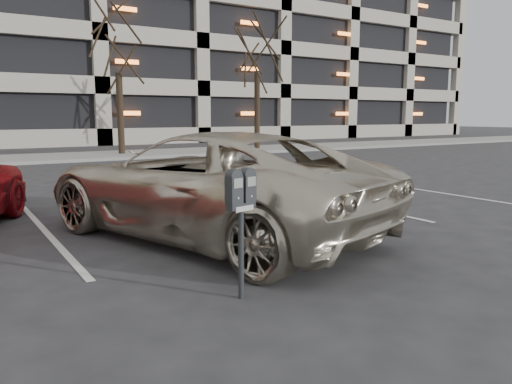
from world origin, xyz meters
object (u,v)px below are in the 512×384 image
at_px(tree_d, 257,21).
at_px(parking_meter, 241,202).
at_px(tree_c, 117,20).
at_px(suv_silver, 208,184).

bearing_deg(tree_d, parking_meter, -122.69).
xyz_separation_m(tree_c, parking_meter, (-4.28, -17.58, -4.77)).
bearing_deg(tree_d, tree_c, 180.00).
height_order(tree_d, suv_silver, tree_d).
height_order(tree_d, parking_meter, tree_d).
relative_size(tree_c, tree_d, 0.90).
relative_size(tree_d, suv_silver, 1.45).
bearing_deg(parking_meter, suv_silver, 58.26).
bearing_deg(suv_silver, tree_c, -120.50).
height_order(tree_c, parking_meter, tree_c).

